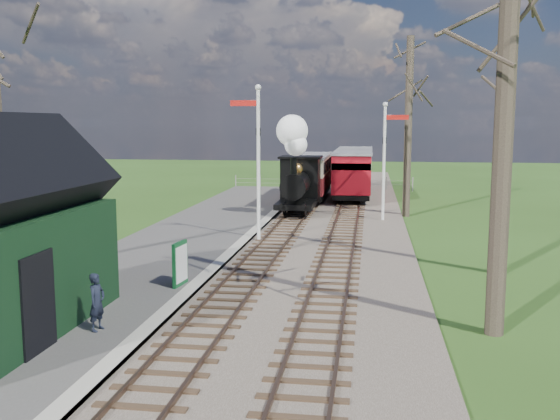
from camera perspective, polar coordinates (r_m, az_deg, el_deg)
The scene contains 17 objects.
distant_hills at distance 75.50m, azimuth 6.29°, elevation -8.20°, with size 114.40×48.00×22.02m.
ballast_bed at distance 30.58m, azimuth 3.74°, elevation -0.87°, with size 8.00×60.00×0.10m, color brown.
track_near at distance 30.70m, azimuth 1.32°, elevation -0.73°, with size 1.60×60.00×0.15m.
track_far at distance 30.50m, azimuth 6.18°, elevation -0.83°, with size 1.60×60.00×0.15m.
platform at distance 23.71m, azimuth -9.50°, elevation -3.42°, with size 5.00×44.00×0.20m, color #474442.
coping_strip at distance 23.12m, azimuth -4.05°, elevation -3.61°, with size 0.40×44.00×0.21m, color #B2AD9E.
semaphore_near at distance 24.55m, azimuth -2.15°, elevation 5.36°, with size 1.22×0.24×6.22m.
semaphore_far at distance 30.16m, azimuth 9.65°, elevation 5.22°, with size 1.22×0.24×5.72m.
bare_trees at distance 18.38m, azimuth 0.99°, elevation 9.44°, with size 15.51×22.39×12.00m.
fence_line at distance 44.45m, azimuth 3.90°, elevation 2.53°, with size 12.60×0.08×1.00m.
locomotive at distance 31.80m, azimuth 1.61°, elevation 3.49°, with size 1.98×4.61×4.94m.
coach at distance 37.86m, azimuth 2.69°, elevation 3.27°, with size 2.30×7.90×2.42m.
red_carriage_a at distance 37.84m, azimuth 6.64°, elevation 3.25°, with size 2.33×5.77×2.45m.
red_carriage_b at distance 43.32m, azimuth 6.86°, elevation 3.84°, with size 2.33×5.77×2.45m.
sign_board at distance 17.76m, azimuth -9.11°, elevation -4.86°, with size 0.20×0.85×1.25m.
bench at distance 13.50m, azimuth -23.18°, elevation -10.50°, with size 0.49×1.53×0.87m.
person at distance 14.38m, azimuth -16.39°, elevation -8.07°, with size 0.47×0.31×1.29m, color #191E2E.
Camera 1 is at (3.66, -8.12, 4.73)m, focal length 40.00 mm.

